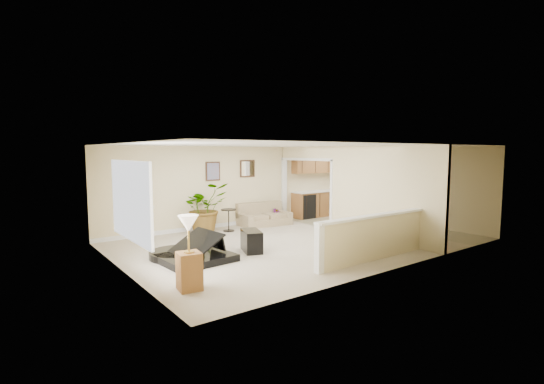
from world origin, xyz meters
TOP-DOWN VIEW (x-y plane):
  - floor at (0.00, 0.00)m, footprint 9.00×9.00m
  - back_wall at (0.00, 3.00)m, footprint 9.00×0.04m
  - front_wall at (0.00, -3.00)m, footprint 9.00×0.04m
  - left_wall at (-4.50, 0.00)m, footprint 0.04×6.00m
  - right_wall at (4.50, 0.00)m, footprint 0.04×6.00m
  - ceiling at (0.00, 0.00)m, footprint 9.00×6.00m
  - kitchen_vinyl at (3.15, 0.00)m, footprint 2.70×6.00m
  - interior_partition at (1.80, 0.25)m, footprint 0.18×5.99m
  - pony_half_wall at (0.08, -2.30)m, footprint 3.42×0.22m
  - left_window at (-4.49, -0.50)m, footprint 0.05×2.15m
  - wall_art_left at (-0.95, 2.97)m, footprint 0.48×0.04m
  - wall_mirror at (0.30, 2.97)m, footprint 0.55×0.04m
  - kitchen_cabinets at (3.19, 2.73)m, footprint 2.36×0.65m
  - piano at (-3.07, 0.02)m, footprint 1.76×1.83m
  - piano_bench at (-1.61, -0.12)m, footprint 0.62×0.84m
  - loveseat at (0.60, 2.52)m, footprint 1.71×1.08m
  - accent_table at (-0.83, 2.26)m, footprint 0.45×0.45m
  - palm_plant at (-1.42, 2.61)m, footprint 1.30×1.13m
  - small_plant at (1.10, 2.50)m, footprint 0.28×0.28m
  - lamp_stand at (-3.90, -1.66)m, footprint 0.43×0.43m

SIDE VIEW (x-z plane):
  - floor at x=0.00m, z-range 0.00..0.00m
  - kitchen_vinyl at x=3.15m, z-range 0.00..0.01m
  - small_plant at x=1.10m, z-range -0.04..0.44m
  - piano_bench at x=-1.61m, z-range 0.00..0.50m
  - loveseat at x=0.60m, z-range -0.11..0.81m
  - accent_table at x=-0.83m, z-range 0.09..0.75m
  - pony_half_wall at x=0.08m, z-range 0.02..1.02m
  - lamp_stand at x=-3.90m, z-range -0.10..1.18m
  - piano at x=-3.07m, z-range -0.11..1.25m
  - palm_plant at x=-1.42m, z-range -0.01..1.43m
  - kitchen_cabinets at x=3.19m, z-range -0.29..2.03m
  - interior_partition at x=1.80m, z-range -0.03..2.47m
  - back_wall at x=0.00m, z-range 0.00..2.50m
  - front_wall at x=0.00m, z-range 0.00..2.50m
  - left_wall at x=-4.50m, z-range 0.00..2.50m
  - right_wall at x=4.50m, z-range 0.00..2.50m
  - left_window at x=-4.49m, z-range 0.73..2.17m
  - wall_art_left at x=-0.95m, z-range 1.46..2.04m
  - wall_mirror at x=0.30m, z-range 1.52..2.08m
  - ceiling at x=0.00m, z-range 2.48..2.52m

